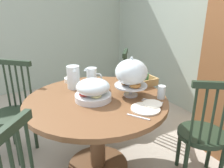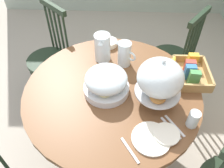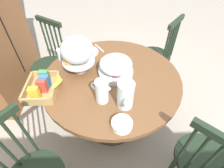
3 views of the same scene
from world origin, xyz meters
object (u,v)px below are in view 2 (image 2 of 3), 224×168
(windsor_chair_far_side, at_px, (173,59))
(cereal_basket, at_px, (189,71))
(milk_pitcher, at_px, (124,55))
(windsor_chair_near_window, at_px, (50,59))
(cereal_bowl, at_px, (109,43))
(drinking_glass, at_px, (193,119))
(pastry_stand_with_dome, at_px, (160,79))
(china_plate_large, at_px, (151,138))
(china_plate_small, at_px, (166,134))
(fruit_platter_covered, at_px, (106,82))
(orange_juice_pitcher, at_px, (102,49))
(dining_table, at_px, (112,109))

(windsor_chair_far_side, bearing_deg, cereal_basket, -2.89)
(cereal_basket, bearing_deg, milk_pitcher, -104.51)
(windsor_chair_near_window, height_order, cereal_basket, windsor_chair_near_window)
(cereal_bowl, xyz_separation_m, drinking_glass, (0.76, 0.52, 0.03))
(milk_pitcher, distance_m, drinking_glass, 0.66)
(pastry_stand_with_dome, distance_m, milk_pitcher, 0.43)
(china_plate_large, bearing_deg, drinking_glass, 113.53)
(cereal_bowl, distance_m, drinking_glass, 0.93)
(pastry_stand_with_dome, height_order, china_plate_large, pastry_stand_with_dome)
(china_plate_small, bearing_deg, cereal_basket, 156.39)
(china_plate_large, bearing_deg, fruit_platter_covered, -142.45)
(pastry_stand_with_dome, xyz_separation_m, orange_juice_pitcher, (-0.42, -0.37, -0.10))
(milk_pitcher, bearing_deg, china_plate_small, 21.46)
(cereal_basket, bearing_deg, fruit_platter_covered, -73.65)
(cereal_bowl, height_order, drinking_glass, drinking_glass)
(pastry_stand_with_dome, distance_m, cereal_bowl, 0.70)
(orange_juice_pitcher, relative_size, cereal_basket, 0.68)
(windsor_chair_near_window, height_order, windsor_chair_far_side, same)
(windsor_chair_far_side, xyz_separation_m, china_plate_large, (1.07, -0.33, 0.29))
(windsor_chair_near_window, bearing_deg, china_plate_large, 40.62)
(fruit_platter_covered, height_order, china_plate_small, fruit_platter_covered)
(fruit_platter_covered, xyz_separation_m, orange_juice_pitcher, (-0.34, -0.05, 0.01))
(windsor_chair_near_window, xyz_separation_m, drinking_glass, (0.90, 1.10, 0.34))
(china_plate_large, distance_m, cereal_bowl, 0.91)
(windsor_chair_far_side, distance_m, drinking_glass, 1.03)
(fruit_platter_covered, relative_size, orange_juice_pitcher, 1.40)
(windsor_chair_near_window, height_order, drinking_glass, windsor_chair_near_window)
(china_plate_large, xyz_separation_m, cereal_bowl, (-0.87, -0.28, 0.02))
(windsor_chair_near_window, distance_m, orange_juice_pitcher, 0.74)
(milk_pitcher, relative_size, drinking_glass, 1.70)
(cereal_basket, bearing_deg, china_plate_large, -30.18)
(china_plate_small, relative_size, drinking_glass, 1.36)
(dining_table, relative_size, fruit_platter_covered, 3.97)
(drinking_glass, bearing_deg, cereal_bowl, -145.54)
(windsor_chair_near_window, relative_size, china_plate_large, 4.43)
(pastry_stand_with_dome, distance_m, fruit_platter_covered, 0.35)
(china_plate_small, bearing_deg, orange_juice_pitcher, -148.65)
(milk_pitcher, xyz_separation_m, china_plate_small, (0.61, 0.24, -0.07))
(windsor_chair_near_window, bearing_deg, drinking_glass, 50.78)
(windsor_chair_far_side, bearing_deg, pastry_stand_with_dome, -19.42)
(fruit_platter_covered, xyz_separation_m, drinking_glass, (0.25, 0.51, -0.03))
(dining_table, bearing_deg, orange_juice_pitcher, -165.18)
(windsor_chair_near_window, bearing_deg, dining_table, 44.67)
(windsor_chair_near_window, xyz_separation_m, china_plate_large, (1.01, 0.86, 0.29))
(china_plate_large, relative_size, cereal_bowl, 1.57)
(pastry_stand_with_dome, bearing_deg, fruit_platter_covered, -103.57)
(milk_pitcher, relative_size, china_plate_large, 0.85)
(china_plate_small, relative_size, cereal_bowl, 1.07)
(orange_juice_pitcher, height_order, china_plate_large, orange_juice_pitcher)
(dining_table, bearing_deg, windsor_chair_near_window, -135.33)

